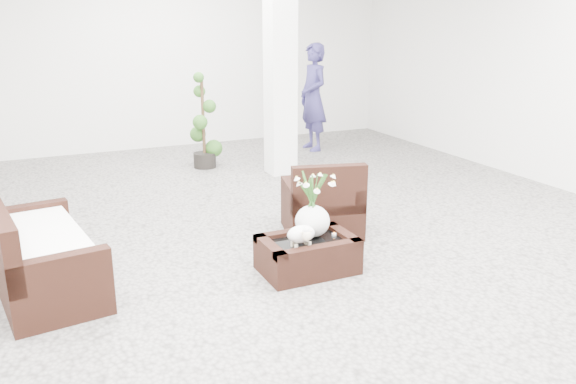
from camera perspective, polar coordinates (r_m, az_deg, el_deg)
name	(u,v)px	position (r m, az deg, el deg)	size (l,w,h in m)	color
ground	(284,244)	(6.44, -0.37, -5.05)	(11.00, 11.00, 0.00)	gray
column	(280,60)	(9.05, -0.76, 12.67)	(0.40, 0.40, 3.50)	white
coffee_table	(307,256)	(5.73, 1.90, -6.22)	(0.90, 0.60, 0.31)	black
sheep_figurine	(301,236)	(5.50, 1.27, -4.29)	(0.28, 0.23, 0.21)	white
planter_narcissus	(313,197)	(5.67, 2.41, -0.51)	(0.44, 0.44, 0.80)	white
tealight	(334,234)	(5.82, 4.49, -4.10)	(0.04, 0.04, 0.03)	white
armchair	(322,196)	(6.66, 3.31, -0.37)	(0.82, 0.78, 0.87)	black
loveseat	(42,244)	(5.71, -22.78, -4.64)	(1.65, 0.79, 0.88)	black
topiary	(203,122)	(9.61, -8.23, 6.78)	(0.40, 0.40, 1.52)	#264D19
shopper	(313,97)	(10.83, 2.47, 9.17)	(0.71, 0.46, 1.94)	navy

